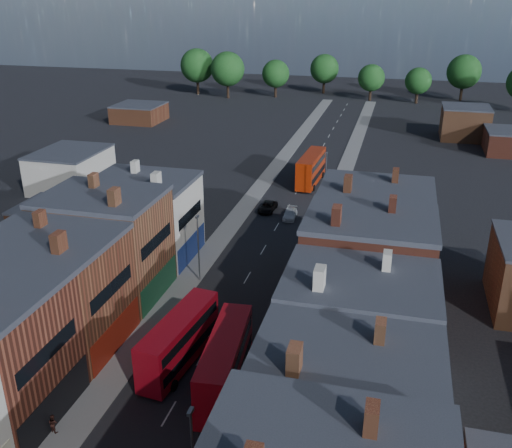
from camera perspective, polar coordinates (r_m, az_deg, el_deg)
The scene contains 11 objects.
pavement_west at distance 84.76m, azimuth -1.93°, elevation 0.68°, with size 3.00×200.00×0.12m, color gray.
pavement_east at distance 82.30m, azimuth 6.79°, elevation -0.16°, with size 3.00×200.00×0.12m, color gray.
lamp_post_2 at distance 65.10m, azimuth -5.79°, elevation -1.97°, with size 0.25×0.70×8.12m.
lamp_post_3 at distance 90.21m, azimuth 7.01°, elevation 5.01°, with size 0.25×0.70×8.12m.
bus_0 at distance 52.27m, azimuth -7.67°, elevation -11.37°, with size 3.87×11.31×4.78m.
bus_1 at distance 48.95m, azimuth -3.12°, elevation -13.66°, with size 3.65×11.69×4.97m.
bus_2 at distance 99.46m, azimuth 5.52°, elevation 5.59°, with size 3.52×12.15×5.19m.
car_2 at distance 87.03m, azimuth 1.17°, elevation 1.71°, with size 2.23×4.83×1.34m, color black.
car_3 at distance 84.51m, azimuth 3.43°, elevation 1.00°, with size 1.77×4.36×1.27m, color white.
ped_1 at distance 48.51m, azimuth -19.63°, elevation -18.26°, with size 0.75×0.41×1.54m, color #3A1D17.
ped_3 at distance 53.13m, azimuth 0.90°, elevation -12.54°, with size 1.08×0.49×1.84m, color #5C594F.
Camera 1 is at (15.81, -25.48, 31.52)m, focal length 40.00 mm.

